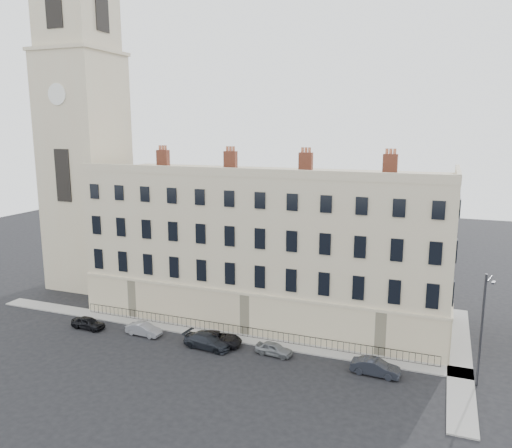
% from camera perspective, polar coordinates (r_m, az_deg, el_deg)
% --- Properties ---
extents(ground, '(160.00, 160.00, 0.00)m').
position_cam_1_polar(ground, '(41.72, 3.50, -16.74)').
color(ground, black).
rests_on(ground, ground).
extents(terrace, '(36.22, 12.22, 17.00)m').
position_cam_1_polar(terrace, '(51.57, 1.26, -2.36)').
color(terrace, beige).
rests_on(terrace, ground).
extents(church_tower, '(8.00, 8.13, 44.00)m').
position_cam_1_polar(church_tower, '(64.03, -19.05, 9.74)').
color(church_tower, beige).
rests_on(church_tower, ground).
extents(pavement_terrace, '(48.00, 2.00, 0.12)m').
position_cam_1_polar(pavement_terrace, '(49.33, -6.10, -12.16)').
color(pavement_terrace, gray).
rests_on(pavement_terrace, ground).
extents(pavement_east_return, '(2.00, 24.00, 0.12)m').
position_cam_1_polar(pavement_east_return, '(47.48, 22.23, -13.91)').
color(pavement_east_return, gray).
rests_on(pavement_east_return, ground).
extents(railings, '(35.00, 0.04, 0.96)m').
position_cam_1_polar(railings, '(47.92, -1.52, -12.18)').
color(railings, black).
rests_on(railings, ground).
extents(car_a, '(3.50, 1.51, 1.18)m').
position_cam_1_polar(car_a, '(52.40, -18.64, -10.65)').
color(car_a, black).
rests_on(car_a, ground).
extents(car_b, '(3.58, 1.41, 1.16)m').
position_cam_1_polar(car_b, '(49.46, -12.70, -11.66)').
color(car_b, gray).
rests_on(car_b, ground).
extents(car_c, '(4.64, 2.25, 1.30)m').
position_cam_1_polar(car_c, '(45.89, -5.55, -13.18)').
color(car_c, black).
rests_on(car_c, ground).
extents(car_d, '(4.74, 2.63, 1.26)m').
position_cam_1_polar(car_d, '(46.31, -4.47, -12.96)').
color(car_d, black).
rests_on(car_d, ground).
extents(car_e, '(3.37, 1.59, 1.12)m').
position_cam_1_polar(car_e, '(44.49, 2.07, -14.07)').
color(car_e, slate).
rests_on(car_e, ground).
extents(car_f, '(3.95, 1.58, 1.28)m').
position_cam_1_polar(car_f, '(42.34, 13.49, -15.63)').
color(car_f, '#20232B').
rests_on(car_f, ground).
extents(streetlamp, '(0.62, 1.89, 8.87)m').
position_cam_1_polar(streetlamp, '(41.40, 24.46, -10.52)').
color(streetlamp, '#303035').
rests_on(streetlamp, ground).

